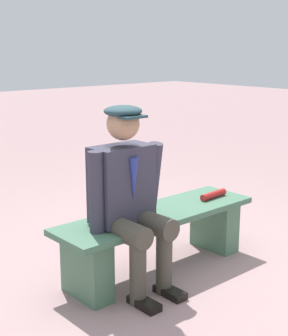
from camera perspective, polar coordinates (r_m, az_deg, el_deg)
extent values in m
plane|color=gray|center=(3.87, 1.51, -11.31)|extent=(30.00, 30.00, 0.00)
cube|color=#426D53|center=(3.71, 1.55, -5.27)|extent=(1.62, 0.46, 0.04)
cube|color=#4B7356|center=(4.22, 7.91, -6.29)|extent=(0.16, 0.39, 0.41)
cube|color=#4B7356|center=(3.42, -6.45, -11.08)|extent=(0.16, 0.39, 0.41)
cube|color=#363545|center=(3.41, -2.52, -1.79)|extent=(0.42, 0.24, 0.52)
cylinder|color=#1E2338|center=(3.36, -2.56, 2.02)|extent=(0.23, 0.23, 0.06)
cone|color=navy|center=(3.31, -1.19, -1.25)|extent=(0.07, 0.07, 0.29)
sphere|color=tan|center=(3.31, -2.37, 5.00)|extent=(0.22, 0.22, 0.22)
ellipsoid|color=#253E45|center=(3.30, -2.38, 6.41)|extent=(0.25, 0.25, 0.08)
cube|color=#253E45|center=(3.23, -1.28, 5.77)|extent=(0.18, 0.10, 0.02)
cylinder|color=#454236|center=(3.46, 0.59, -6.13)|extent=(0.15, 0.44, 0.15)
cylinder|color=#454236|center=(3.44, 2.27, -10.38)|extent=(0.11, 0.11, 0.46)
cube|color=black|center=(3.49, 2.94, -13.77)|extent=(0.10, 0.24, 0.05)
cylinder|color=#363545|center=(3.54, 0.92, -1.42)|extent=(0.10, 0.18, 0.55)
cylinder|color=#454236|center=(3.31, -2.40, -7.01)|extent=(0.15, 0.44, 0.15)
cylinder|color=#454236|center=(3.30, -0.70, -11.46)|extent=(0.11, 0.11, 0.46)
cube|color=black|center=(3.35, 0.01, -14.99)|extent=(0.10, 0.24, 0.05)
cylinder|color=#363545|center=(3.25, -5.37, -2.85)|extent=(0.10, 0.11, 0.55)
cylinder|color=#B21E1E|center=(4.06, 7.81, -3.00)|extent=(0.27, 0.07, 0.05)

